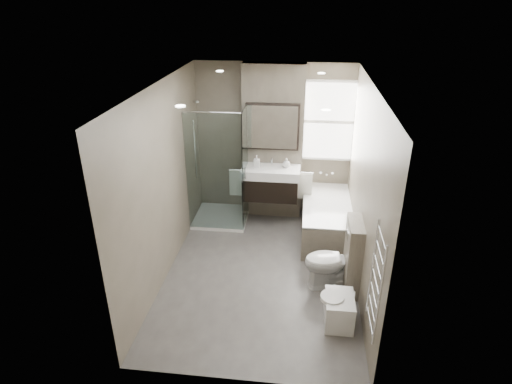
# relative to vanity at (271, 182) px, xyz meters

# --- Properties ---
(room) EXTENTS (2.70, 3.90, 2.70)m
(room) POSITION_rel_vanity_xyz_m (0.00, -1.43, 0.56)
(room) COLOR #53504D
(room) RESTS_ON ground
(vanity_pier) EXTENTS (1.00, 0.25, 2.60)m
(vanity_pier) POSITION_rel_vanity_xyz_m (0.00, 0.35, 0.56)
(vanity_pier) COLOR #675F51
(vanity_pier) RESTS_ON ground
(vanity) EXTENTS (0.95, 0.47, 0.66)m
(vanity) POSITION_rel_vanity_xyz_m (0.00, 0.00, 0.00)
(vanity) COLOR black
(vanity) RESTS_ON vanity_pier
(mirror_cabinet) EXTENTS (0.86, 0.08, 0.76)m
(mirror_cabinet) POSITION_rel_vanity_xyz_m (0.00, 0.19, 0.89)
(mirror_cabinet) COLOR black
(mirror_cabinet) RESTS_ON vanity_pier
(towel_left) EXTENTS (0.24, 0.06, 0.44)m
(towel_left) POSITION_rel_vanity_xyz_m (-0.56, -0.02, -0.02)
(towel_left) COLOR silver
(towel_left) RESTS_ON vanity_pier
(towel_right) EXTENTS (0.24, 0.06, 0.44)m
(towel_right) POSITION_rel_vanity_xyz_m (0.56, -0.02, -0.02)
(towel_right) COLOR silver
(towel_right) RESTS_ON vanity_pier
(shower_enclosure) EXTENTS (0.90, 0.90, 2.00)m
(shower_enclosure) POSITION_rel_vanity_xyz_m (-0.75, -0.08, -0.25)
(shower_enclosure) COLOR white
(shower_enclosure) RESTS_ON ground
(bathtub) EXTENTS (0.75, 1.60, 0.57)m
(bathtub) POSITION_rel_vanity_xyz_m (0.92, -0.33, -0.43)
(bathtub) COLOR #675F51
(bathtub) RESTS_ON ground
(window) EXTENTS (0.98, 0.06, 1.33)m
(window) POSITION_rel_vanity_xyz_m (0.90, 0.45, 0.93)
(window) COLOR white
(window) RESTS_ON room
(toilet) EXTENTS (0.81, 0.55, 0.76)m
(toilet) POSITION_rel_vanity_xyz_m (0.97, -1.64, -0.36)
(toilet) COLOR white
(toilet) RESTS_ON ground
(cistern_box) EXTENTS (0.19, 0.55, 1.00)m
(cistern_box) POSITION_rel_vanity_xyz_m (1.21, -1.68, -0.24)
(cistern_box) COLOR #675F51
(cistern_box) RESTS_ON ground
(bidet) EXTENTS (0.40, 0.46, 0.48)m
(bidet) POSITION_rel_vanity_xyz_m (1.01, -2.36, -0.55)
(bidet) COLOR white
(bidet) RESTS_ON ground
(towel_radiator) EXTENTS (0.03, 0.49, 1.10)m
(towel_radiator) POSITION_rel_vanity_xyz_m (1.25, -3.03, 0.38)
(towel_radiator) COLOR silver
(towel_radiator) RESTS_ON room
(soap_bottle_a) EXTENTS (0.09, 0.09, 0.21)m
(soap_bottle_a) POSITION_rel_vanity_xyz_m (-0.23, -0.01, 0.36)
(soap_bottle_a) COLOR white
(soap_bottle_a) RESTS_ON vanity
(soap_bottle_b) EXTENTS (0.12, 0.12, 0.16)m
(soap_bottle_b) POSITION_rel_vanity_xyz_m (0.25, 0.06, 0.34)
(soap_bottle_b) COLOR white
(soap_bottle_b) RESTS_ON vanity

